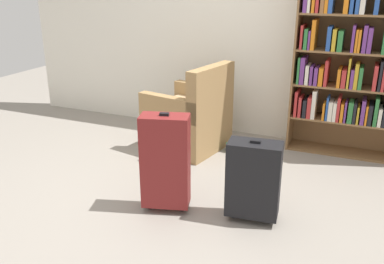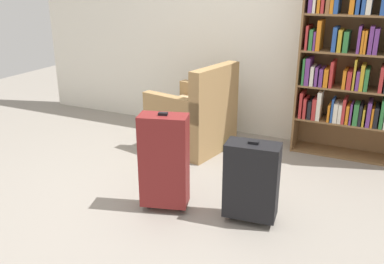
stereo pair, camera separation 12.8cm
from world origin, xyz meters
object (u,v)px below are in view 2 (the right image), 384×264
mug (234,148)px  suitcase_dark_red (164,161)px  bookshelf (366,47)px  suitcase_black (252,180)px  armchair (194,119)px

mug → suitcase_dark_red: 1.34m
bookshelf → suitcase_dark_red: 2.21m
suitcase_dark_red → suitcase_black: (0.65, 0.12, -0.08)m
armchair → suitcase_dark_red: armchair is taller
mug → suitcase_black: suitcase_black is taller
bookshelf → suitcase_dark_red: size_ratio=2.61×
bookshelf → armchair: 1.79m
bookshelf → suitcase_dark_red: bookshelf is taller
bookshelf → mug: bearing=-158.2°
bookshelf → suitcase_dark_red: bearing=-124.8°
suitcase_black → bookshelf: bearing=71.0°
mug → bookshelf: bearing=21.8°
suitcase_dark_red → suitcase_black: 0.66m
bookshelf → suitcase_black: 1.87m
bookshelf → mug: 1.59m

